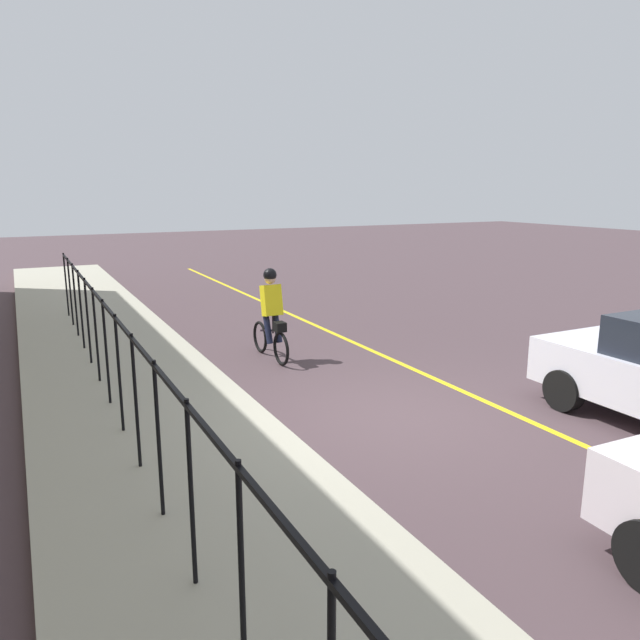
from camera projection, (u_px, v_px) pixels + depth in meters
The scene contains 5 objects.
ground_plane at pixel (400, 417), 8.88m from camera, with size 80.00×80.00×0.00m, color #48383C.
lane_line_centre at pixel (483, 400), 9.59m from camera, with size 36.00×0.12×0.01m, color yellow.
sidewalk at pixel (171, 459), 7.36m from camera, with size 40.00×3.20×0.15m, color #A5A28F.
iron_fence at pixel (117, 351), 7.80m from camera, with size 16.66×0.04×1.60m.
cyclist_lead at pixel (271, 315), 11.68m from camera, with size 1.71×0.37×1.83m.
Camera 1 is at (-6.91, 4.86, 3.33)m, focal length 33.59 mm.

